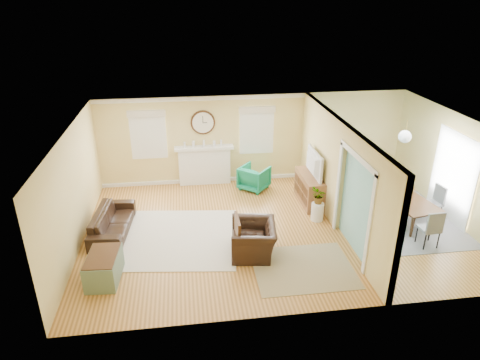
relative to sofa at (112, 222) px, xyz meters
name	(u,v)px	position (x,y,z in m)	size (l,w,h in m)	color
floor	(274,228)	(3.84, -0.34, -0.28)	(9.00, 9.00, 0.00)	brown
wall_back	(254,138)	(3.84, 2.66, 1.02)	(9.00, 0.02, 2.60)	#D7BB68
wall_front	(314,252)	(3.84, -3.34, 1.02)	(9.00, 0.02, 2.60)	#D7BB68
wall_left	(74,191)	(-0.66, -0.34, 1.02)	(0.02, 6.00, 2.60)	#D7BB68
wall_right	(457,169)	(8.34, -0.34, 1.02)	(0.02, 6.00, 2.60)	#D7BB68
ceiling	(278,125)	(3.84, -0.34, 2.32)	(9.00, 6.00, 0.02)	white
partition	(335,169)	(5.35, -0.06, 1.08)	(0.17, 6.00, 2.60)	#D7BB68
fireplace	(205,164)	(2.34, 2.54, 0.32)	(1.70, 0.30, 1.17)	white
wall_clock	(203,122)	(2.34, 2.63, 1.57)	(0.70, 0.07, 0.70)	#4A2C16
window_left	(148,131)	(0.79, 2.61, 1.38)	(1.05, 0.13, 1.42)	white
window_right	(257,127)	(3.89, 2.61, 1.38)	(1.05, 0.13, 1.42)	white
french_doors	(454,177)	(8.30, -0.34, 0.82)	(0.06, 1.70, 2.20)	white
pendant	(405,137)	(6.84, -0.34, 1.92)	(0.30, 0.30, 0.55)	gold
rug_cream	(171,238)	(1.35, -0.45, -0.27)	(3.05, 2.64, 0.02)	beige
rug_jute	(303,268)	(4.10, -2.01, -0.28)	(2.05, 1.67, 0.01)	tan
rug_grey	(404,219)	(7.19, -0.37, -0.28)	(2.44, 3.06, 0.01)	slate
sofa	(112,222)	(0.00, 0.00, 0.00)	(1.93, 0.75, 0.56)	black
eames_chair	(254,239)	(3.16, -1.32, 0.07)	(1.08, 0.94, 0.70)	black
green_chair	(254,178)	(3.73, 1.95, 0.06)	(0.74, 0.76, 0.69)	#007742
trunk	(104,267)	(0.07, -1.83, 0.00)	(0.66, 1.01, 0.56)	slate
credenza	(309,189)	(5.05, 0.89, 0.12)	(0.47, 1.39, 0.80)	#8C5E3F
tv	(310,163)	(5.03, 0.89, 0.86)	(1.18, 0.16, 0.68)	black
garden_stool	(317,212)	(4.99, -0.07, -0.05)	(0.31, 0.31, 0.46)	white
potted_plant	(319,196)	(4.99, -0.07, 0.39)	(0.38, 0.33, 0.42)	#337F33
dining_table	(406,209)	(7.19, -0.37, 0.01)	(1.64, 0.92, 0.58)	#4A2C16
dining_chair_n	(388,181)	(7.15, 0.66, 0.33)	(0.57, 0.57, 1.03)	slate
dining_chair_s	(430,225)	(7.09, -1.55, 0.26)	(0.42, 0.42, 0.92)	slate
dining_chair_w	(382,201)	(6.55, -0.29, 0.24)	(0.49, 0.49, 0.90)	white
dining_chair_e	(433,200)	(7.84, -0.39, 0.24)	(0.44, 0.44, 0.89)	slate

